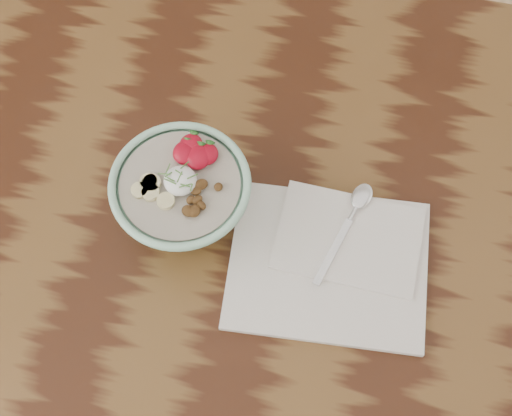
% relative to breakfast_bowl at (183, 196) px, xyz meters
% --- Properties ---
extents(table, '(1.60, 0.90, 0.75)m').
position_rel_breakfast_bowl_xyz_m(table, '(0.11, 0.04, -0.16)').
color(table, '#381B0E').
rests_on(table, ground).
extents(breakfast_bowl, '(0.19, 0.19, 0.12)m').
position_rel_breakfast_bowl_xyz_m(breakfast_bowl, '(0.00, 0.00, 0.00)').
color(breakfast_bowl, '#9CD2B5').
rests_on(breakfast_bowl, table).
extents(napkin, '(0.29, 0.24, 0.02)m').
position_rel_breakfast_bowl_xyz_m(napkin, '(0.22, -0.02, -0.06)').
color(napkin, silver).
rests_on(napkin, table).
extents(spoon, '(0.07, 0.17, 0.01)m').
position_rel_breakfast_bowl_xyz_m(spoon, '(0.24, 0.05, -0.04)').
color(spoon, silver).
rests_on(spoon, napkin).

